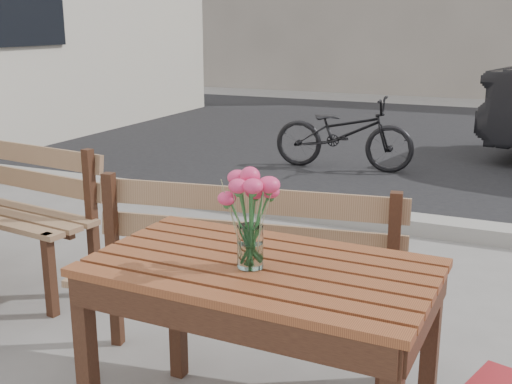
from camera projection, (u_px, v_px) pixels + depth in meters
street at (437, 172)px, 6.92m from camera, size 30.00×8.12×0.12m
main_table at (261, 296)px, 2.34m from camera, size 1.25×0.75×0.76m
main_bench at (239, 259)px, 2.91m from camera, size 1.53×0.66×0.92m
main_vase at (250, 206)px, 2.21m from camera, size 0.20×0.20×0.36m
second_bench at (4, 194)px, 4.02m from camera, size 1.52×0.63×0.92m
bicycle at (344, 133)px, 7.09m from camera, size 1.58×0.65×0.81m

